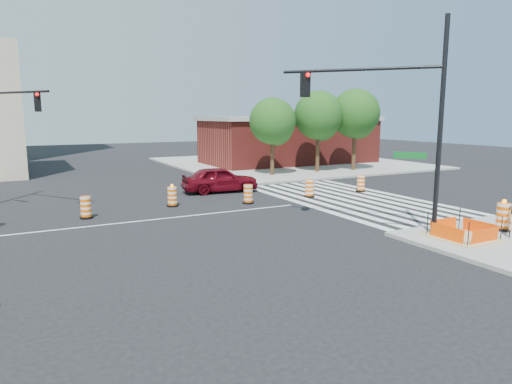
# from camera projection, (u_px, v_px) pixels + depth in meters

# --- Properties ---
(ground) EXTENTS (120.00, 120.00, 0.00)m
(ground) POSITION_uv_depth(u_px,v_px,m) (161.00, 219.00, 20.88)
(ground) COLOR black
(ground) RESTS_ON ground
(sidewalk_ne) EXTENTS (22.00, 22.00, 0.15)m
(sidewalk_ne) POSITION_uv_depth(u_px,v_px,m) (289.00, 163.00, 44.83)
(sidewalk_ne) COLOR gray
(sidewalk_ne) RESTS_ON ground
(crosswalk_east) EXTENTS (6.75, 13.50, 0.01)m
(crosswalk_east) POSITION_uv_depth(u_px,v_px,m) (350.00, 199.00, 25.89)
(crosswalk_east) COLOR silver
(crosswalk_east) RESTS_ON ground
(lane_centerline) EXTENTS (14.00, 0.12, 0.01)m
(lane_centerline) POSITION_uv_depth(u_px,v_px,m) (161.00, 219.00, 20.88)
(lane_centerline) COLOR silver
(lane_centerline) RESTS_ON ground
(excavation_pit) EXTENTS (2.20, 2.20, 0.90)m
(excavation_pit) POSITION_uv_depth(u_px,v_px,m) (463.00, 236.00, 17.10)
(excavation_pit) COLOR tan
(excavation_pit) RESTS_ON ground
(brick_storefront) EXTENTS (16.50, 8.50, 4.60)m
(brick_storefront) POSITION_uv_depth(u_px,v_px,m) (289.00, 140.00, 44.46)
(brick_storefront) COLOR maroon
(brick_storefront) RESTS_ON ground
(red_coupe) EXTENTS (4.83, 2.35, 1.59)m
(red_coupe) POSITION_uv_depth(u_px,v_px,m) (220.00, 179.00, 28.12)
(red_coupe) COLOR #5C0712
(red_coupe) RESTS_ON ground
(signal_pole_se) EXTENTS (4.14, 4.69, 8.09)m
(signal_pole_se) POSITION_uv_depth(u_px,v_px,m) (394.00, 108.00, 17.26)
(signal_pole_se) COLOR black
(signal_pole_se) RESTS_ON ground
(pit_drum) EXTENTS (0.64, 0.64, 1.27)m
(pit_drum) POSITION_uv_depth(u_px,v_px,m) (503.00, 217.00, 18.12)
(pit_drum) COLOR black
(pit_drum) RESTS_ON ground
(barricade) EXTENTS (0.75, 0.58, 1.07)m
(barricade) POSITION_uv_depth(u_px,v_px,m) (510.00, 220.00, 17.36)
(barricade) COLOR #FF6205
(barricade) RESTS_ON ground
(tree_north_c) EXTENTS (3.55, 3.55, 6.03)m
(tree_north_c) POSITION_uv_depth(u_px,v_px,m) (273.00, 124.00, 34.74)
(tree_north_c) COLOR #382314
(tree_north_c) RESTS_ON ground
(tree_north_d) EXTENTS (3.92, 3.92, 6.66)m
(tree_north_d) POSITION_uv_depth(u_px,v_px,m) (319.00, 118.00, 36.75)
(tree_north_d) COLOR #382314
(tree_north_d) RESTS_ON ground
(tree_north_e) EXTENTS (4.04, 4.04, 6.87)m
(tree_north_e) POSITION_uv_depth(u_px,v_px,m) (355.00, 116.00, 37.85)
(tree_north_e) COLOR #382314
(tree_north_e) RESTS_ON ground
(median_drum_2) EXTENTS (0.60, 0.60, 1.02)m
(median_drum_2) POSITION_uv_depth(u_px,v_px,m) (86.00, 208.00, 20.92)
(median_drum_2) COLOR black
(median_drum_2) RESTS_ON ground
(median_drum_3) EXTENTS (0.60, 0.60, 1.18)m
(median_drum_3) POSITION_uv_depth(u_px,v_px,m) (172.00, 197.00, 23.67)
(median_drum_3) COLOR black
(median_drum_3) RESTS_ON ground
(median_drum_4) EXTENTS (0.60, 0.60, 1.02)m
(median_drum_4) POSITION_uv_depth(u_px,v_px,m) (248.00, 195.00, 24.45)
(median_drum_4) COLOR black
(median_drum_4) RESTS_ON ground
(median_drum_5) EXTENTS (0.60, 0.60, 1.02)m
(median_drum_5) POSITION_uv_depth(u_px,v_px,m) (309.00, 189.00, 26.39)
(median_drum_5) COLOR black
(median_drum_5) RESTS_ON ground
(median_drum_6) EXTENTS (0.60, 0.60, 1.02)m
(median_drum_6) POSITION_uv_depth(u_px,v_px,m) (361.00, 184.00, 28.27)
(median_drum_6) COLOR black
(median_drum_6) RESTS_ON ground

